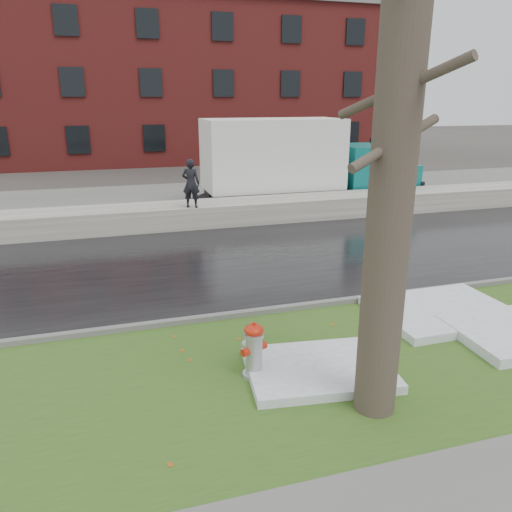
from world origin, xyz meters
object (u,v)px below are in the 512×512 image
object	(u,v)px
fire_hydrant	(254,348)
tree	(395,149)
box_truck	(298,160)
worker	(191,183)

from	to	relation	value
fire_hydrant	tree	world-z (taller)	tree
fire_hydrant	tree	xyz separation A→B (m)	(1.36, -1.26, 3.04)
box_truck	worker	size ratio (longest dim) A/B	6.52
fire_hydrant	tree	distance (m)	3.56
fire_hydrant	tree	size ratio (longest dim) A/B	0.13
worker	fire_hydrant	bearing A→B (deg)	109.67
fire_hydrant	box_truck	bearing A→B (deg)	42.81
worker	tree	bearing A→B (deg)	117.55
worker	box_truck	bearing A→B (deg)	-125.78
fire_hydrant	box_truck	xyz separation A→B (m)	(5.46, 12.09, 1.27)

